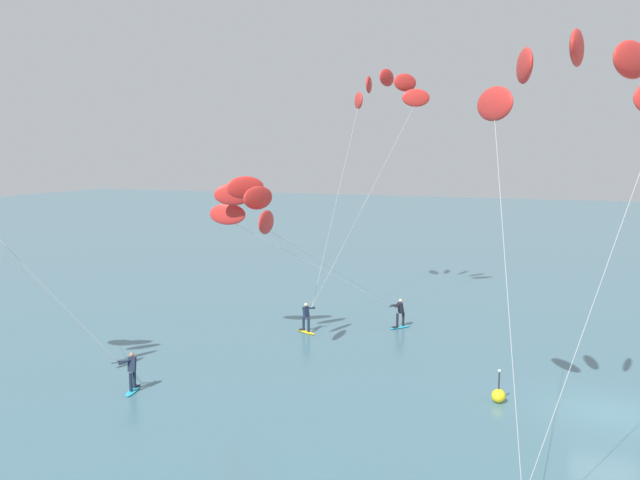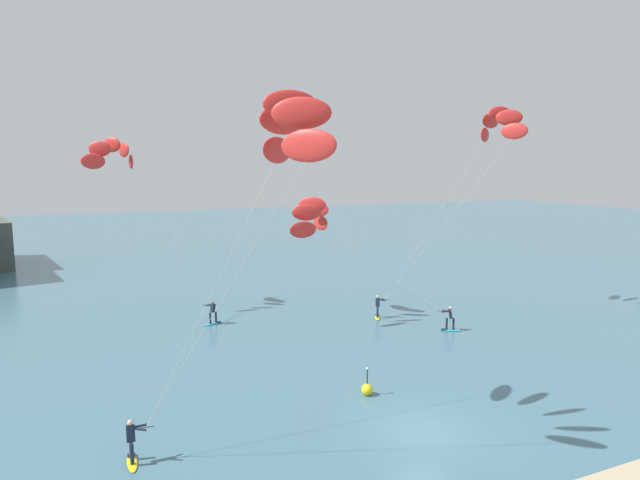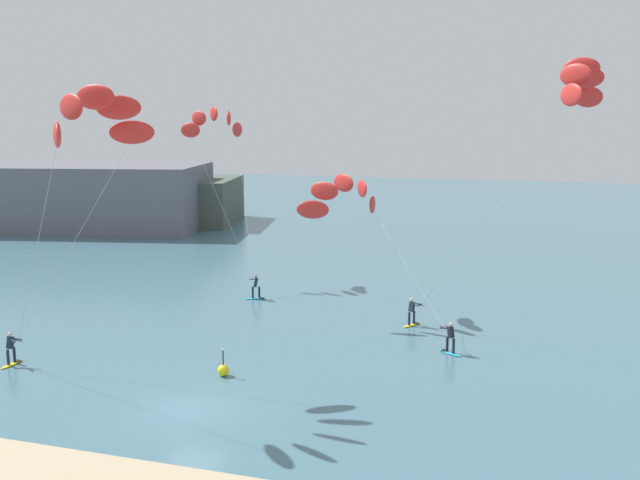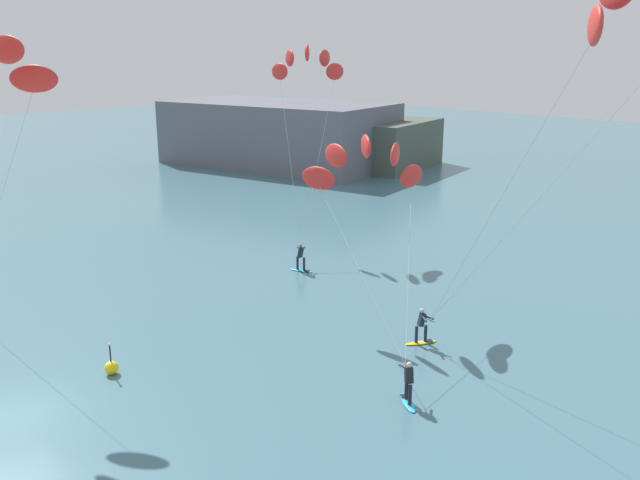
% 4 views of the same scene
% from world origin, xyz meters
% --- Properties ---
extents(ground_plane, '(240.00, 240.00, 0.00)m').
position_xyz_m(ground_plane, '(0.00, 0.00, 0.00)').
color(ground_plane, '#426B7A').
extents(kitesurfer_nearshore, '(7.49, 6.49, 13.63)m').
position_xyz_m(kitesurfer_nearshore, '(-5.34, 1.67, 11.88)').
color(kitesurfer_nearshore, yellow).
rests_on(kitesurfer_nearshore, ground).
extents(kitesurfer_mid_water, '(10.51, 5.60, 15.17)m').
position_xyz_m(kitesurfer_mid_water, '(14.88, 13.41, 13.39)').
color(kitesurfer_mid_water, yellow).
rests_on(kitesurfer_mid_water, ground).
extents(kitesurfer_far_out, '(10.60, 9.23, 8.80)m').
position_xyz_m(kitesurfer_far_out, '(2.25, 16.36, 7.24)').
color(kitesurfer_far_out, '#23ADD1').
rests_on(kitesurfer_far_out, ground).
extents(marker_buoy, '(0.56, 0.56, 1.38)m').
position_xyz_m(marker_buoy, '(-0.43, 4.07, 0.30)').
color(marker_buoy, yellow).
rests_on(marker_buoy, ground).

